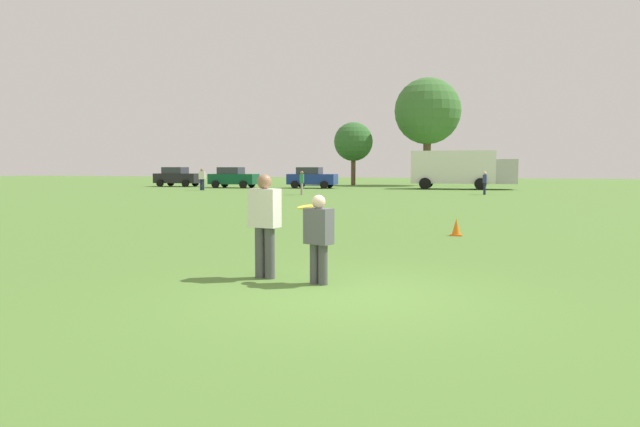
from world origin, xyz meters
The scene contains 14 objects.
ground_plane centered at (0.00, 0.00, 0.00)m, with size 174.77×174.77×0.00m, color #517A33.
player_thrower centered at (-1.65, 0.93, 1.00)m, with size 0.54×0.37×1.78m.
player_defender centered at (-0.62, 0.70, 0.81)m, with size 0.51×0.39×1.46m.
frisbee centered at (-0.90, 0.87, 1.25)m, with size 0.27×0.27×0.09m.
traffic_cone centered at (1.14, 8.17, 0.23)m, with size 0.32×0.32×0.48m.
parked_car_near_left centered at (-26.39, 40.62, 0.92)m, with size 4.25×2.31×1.82m.
parked_car_mid_left centered at (-19.93, 39.07, 0.92)m, with size 4.25×2.31×1.82m.
parked_car_center centered at (-13.01, 40.26, 0.92)m, with size 4.25×2.31×1.82m.
box_truck centered at (-0.47, 41.81, 1.75)m, with size 8.57×3.18×3.18m.
bystander_sideline_watcher centered at (-10.15, 28.78, 0.90)m, with size 0.35×0.48×1.59m.
bystander_far_jogger centered at (1.58, 32.46, 0.88)m, with size 0.29×0.45×1.55m.
bystander_field_marshal centered at (-20.09, 33.60, 0.98)m, with size 0.53×0.39×1.73m.
tree_west_oak centered at (-11.36, 49.01, 4.33)m, with size 3.87×3.87×6.30m.
tree_west_maple centered at (-4.19, 50.30, 7.27)m, with size 6.50×6.50×10.56m.
Camera 1 is at (2.07, -8.32, 1.92)m, focal length 32.81 mm.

